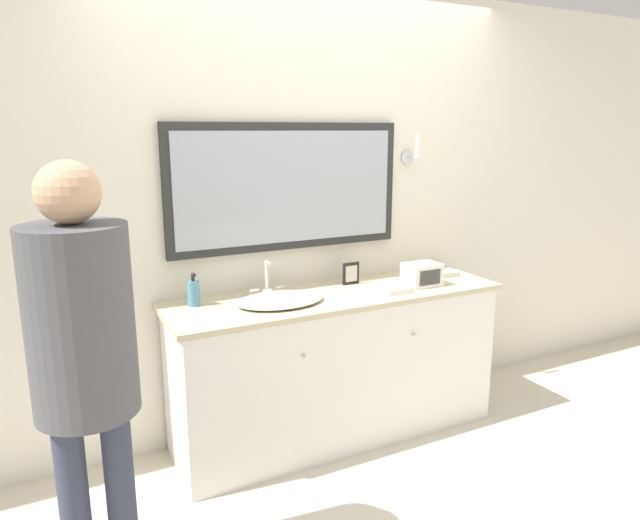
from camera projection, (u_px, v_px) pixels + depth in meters
ground_plane at (364, 459)px, 3.10m from camera, size 14.00×14.00×0.00m
wall_back at (312, 211)px, 3.35m from camera, size 8.00×0.18×2.55m
vanity_counter at (337, 365)px, 3.27m from camera, size 1.92×0.57×0.86m
sink_basin at (279, 299)px, 3.00m from camera, size 0.48×0.38×0.19m
soap_bottle at (194, 293)px, 2.93m from camera, size 0.06×0.06×0.17m
appliance_box at (422, 275)px, 3.32m from camera, size 0.20×0.16×0.13m
picture_frame at (351, 273)px, 3.34m from camera, size 0.11×0.01×0.13m
hand_towel_near_sink at (444, 273)px, 3.55m from camera, size 0.16×0.11×0.03m
hand_towel_far_corner at (397, 290)px, 3.18m from camera, size 0.16×0.10×0.03m
person at (83, 342)px, 1.97m from camera, size 0.36×0.36×1.66m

